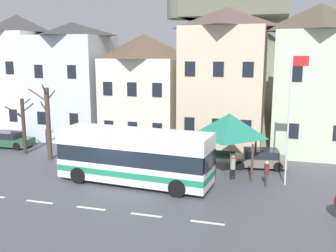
{
  "coord_description": "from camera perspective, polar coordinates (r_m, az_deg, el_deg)",
  "views": [
    {
      "loc": [
        8.84,
        -19.25,
        7.68
      ],
      "look_at": [
        1.99,
        4.26,
        3.05
      ],
      "focal_mm": 40.48,
      "sensor_mm": 36.0,
      "label": 1
    }
  ],
  "objects": [
    {
      "name": "townhouse_00",
      "position": [
        39.53,
        -21.28,
        7.1
      ],
      "size": [
        5.24,
        6.3,
        11.38
      ],
      "color": "white",
      "rests_on": "ground_plane"
    },
    {
      "name": "ground_plane",
      "position": [
        22.54,
        -8.01,
        -9.4
      ],
      "size": [
        40.0,
        60.0,
        0.07
      ],
      "color": "#494A52"
    },
    {
      "name": "public_bench",
      "position": [
        27.51,
        8.51,
        -4.6
      ],
      "size": [
        1.49,
        0.48,
        0.87
      ],
      "color": "#33473D",
      "rests_on": "ground_plane"
    },
    {
      "name": "townhouse_01",
      "position": [
        36.29,
        -13.94,
        6.59
      ],
      "size": [
        6.37,
        6.2,
        10.53
      ],
      "color": "silver",
      "rests_on": "ground_plane"
    },
    {
      "name": "townhouse_02",
      "position": [
        33.2,
        -3.61,
        5.55
      ],
      "size": [
        6.33,
        5.77,
        9.41
      ],
      "color": "silver",
      "rests_on": "ground_plane"
    },
    {
      "name": "hilltop_castle",
      "position": [
        47.93,
        10.15,
        9.7
      ],
      "size": [
        36.59,
        36.59,
        19.74
      ],
      "color": "#696C57",
      "rests_on": "ground_plane"
    },
    {
      "name": "flagpole",
      "position": [
        22.98,
        17.94,
        2.02
      ],
      "size": [
        0.95,
        0.1,
        7.68
      ],
      "color": "silver",
      "rests_on": "ground_plane"
    },
    {
      "name": "pedestrian_00",
      "position": [
        23.23,
        14.61,
        -6.74
      ],
      "size": [
        0.29,
        0.33,
        1.54
      ],
      "color": "#38332D",
      "rests_on": "ground_plane"
    },
    {
      "name": "bare_tree_01",
      "position": [
        28.98,
        -17.61,
        0.47
      ],
      "size": [
        1.51,
        1.36,
        5.65
      ],
      "color": "#47382D",
      "rests_on": "ground_plane"
    },
    {
      "name": "pedestrian_01",
      "position": [
        23.99,
        9.73,
        -5.94
      ],
      "size": [
        0.33,
        0.33,
        1.54
      ],
      "color": "black",
      "rests_on": "ground_plane"
    },
    {
      "name": "bus_shelter",
      "position": [
        24.81,
        9.2,
        0.08
      ],
      "size": [
        3.6,
        3.6,
        3.95
      ],
      "color": "#473D33",
      "rests_on": "ground_plane"
    },
    {
      "name": "parked_car_01",
      "position": [
        26.93,
        13.5,
        -4.78
      ],
      "size": [
        4.02,
        2.27,
        1.27
      ],
      "rotation": [
        0.0,
        0.0,
        3.28
      ],
      "color": "slate",
      "rests_on": "ground_plane"
    },
    {
      "name": "parked_car_02",
      "position": [
        34.61,
        -22.84,
        -1.89
      ],
      "size": [
        3.89,
        2.05,
        1.29
      ],
      "rotation": [
        0.0,
        0.0,
        0.05
      ],
      "color": "#2C5339",
      "rests_on": "ground_plane"
    },
    {
      "name": "parked_car_00",
      "position": [
        30.24,
        -11.76,
        -2.95
      ],
      "size": [
        4.06,
        2.32,
        1.34
      ],
      "rotation": [
        0.0,
        0.0,
        3.04
      ],
      "color": "#29583A",
      "rests_on": "ground_plane"
    },
    {
      "name": "transit_bus",
      "position": [
        22.85,
        -5.06,
        -4.68
      ],
      "size": [
        9.54,
        3.36,
        3.23
      ],
      "rotation": [
        0.0,
        0.0,
        -0.08
      ],
      "color": "white",
      "rests_on": "ground_plane"
    },
    {
      "name": "townhouse_04",
      "position": [
        31.3,
        21.34,
        6.39
      ],
      "size": [
        6.17,
        5.81,
        11.43
      ],
      "color": "beige",
      "rests_on": "ground_plane"
    },
    {
      "name": "bare_tree_00",
      "position": [
        31.44,
        -20.95,
        0.17
      ],
      "size": [
        2.31,
        1.32,
        4.37
      ],
      "color": "#382D28",
      "rests_on": "ground_plane"
    },
    {
      "name": "townhouse_03",
      "position": [
        31.96,
        8.5,
        7.08
      ],
      "size": [
        6.48,
        6.78,
        11.44
      ],
      "color": "beige",
      "rests_on": "ground_plane"
    }
  ]
}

